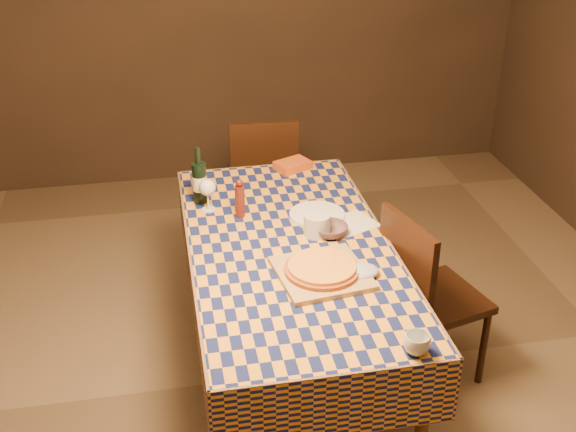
# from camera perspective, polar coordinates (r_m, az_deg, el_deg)

# --- Properties ---
(room) EXTENTS (5.00, 5.10, 2.70)m
(room) POSITION_cam_1_polar(r_m,az_deg,el_deg) (3.11, 0.17, 6.89)
(room) COLOR brown
(room) RESTS_ON ground
(dining_table) EXTENTS (0.94, 1.84, 0.77)m
(dining_table) POSITION_cam_1_polar(r_m,az_deg,el_deg) (3.40, 0.16, -3.45)
(dining_table) COLOR brown
(dining_table) RESTS_ON ground
(cutting_board) EXTENTS (0.42, 0.42, 0.02)m
(cutting_board) POSITION_cam_1_polar(r_m,az_deg,el_deg) (3.14, 2.69, -4.54)
(cutting_board) COLOR tan
(cutting_board) RESTS_ON dining_table
(pizza) EXTENTS (0.43, 0.43, 0.03)m
(pizza) POSITION_cam_1_polar(r_m,az_deg,el_deg) (3.13, 2.70, -4.12)
(pizza) COLOR #9A4619
(pizza) RESTS_ON cutting_board
(pepper_mill) EXTENTS (0.06, 0.06, 0.20)m
(pepper_mill) POSITION_cam_1_polar(r_m,az_deg,el_deg) (3.58, -3.82, 1.33)
(pepper_mill) COLOR #4D1812
(pepper_mill) RESTS_ON dining_table
(bowl) EXTENTS (0.18, 0.18, 0.05)m
(bowl) POSITION_cam_1_polar(r_m,az_deg,el_deg) (3.44, 3.36, -1.13)
(bowl) COLOR #5F4850
(bowl) RESTS_ON dining_table
(wine_glass) EXTENTS (0.09, 0.09, 0.17)m
(wine_glass) POSITION_cam_1_polar(r_m,az_deg,el_deg) (3.64, -6.39, 2.16)
(wine_glass) COLOR silver
(wine_glass) RESTS_ON dining_table
(wine_bottle) EXTENTS (0.08, 0.08, 0.30)m
(wine_bottle) POSITION_cam_1_polar(r_m,az_deg,el_deg) (3.73, -7.01, 2.70)
(wine_bottle) COLOR black
(wine_bottle) RESTS_ON dining_table
(deli_tub) EXTENTS (0.16, 0.16, 0.11)m
(deli_tub) POSITION_cam_1_polar(r_m,az_deg,el_deg) (3.43, 2.30, -0.69)
(deli_tub) COLOR silver
(deli_tub) RESTS_ON dining_table
(takeout_container) EXTENTS (0.23, 0.20, 0.05)m
(takeout_container) POSITION_cam_1_polar(r_m,az_deg,el_deg) (4.11, 0.37, 4.04)
(takeout_container) COLOR #C04E19
(takeout_container) RESTS_ON dining_table
(white_plate) EXTENTS (0.35, 0.35, 0.02)m
(white_plate) POSITION_cam_1_polar(r_m,az_deg,el_deg) (3.61, 2.31, 0.11)
(white_plate) COLOR white
(white_plate) RESTS_ON dining_table
(tumbler) EXTENTS (0.11, 0.11, 0.08)m
(tumbler) POSITION_cam_1_polar(r_m,az_deg,el_deg) (2.74, 10.17, -9.92)
(tumbler) COLOR silver
(tumbler) RESTS_ON dining_table
(flour_patch) EXTENTS (0.31, 0.28, 0.00)m
(flour_patch) POSITION_cam_1_polar(r_m,az_deg,el_deg) (3.55, 4.82, -0.66)
(flour_patch) COLOR silver
(flour_patch) RESTS_ON dining_table
(flour_bag) EXTENTS (0.19, 0.16, 0.05)m
(flour_bag) POSITION_cam_1_polar(r_m,az_deg,el_deg) (3.14, 5.74, -4.37)
(flour_bag) COLOR #A7AFD6
(flour_bag) RESTS_ON dining_table
(chair_far) EXTENTS (0.44, 0.45, 0.93)m
(chair_far) POSITION_cam_1_polar(r_m,az_deg,el_deg) (4.62, -1.98, 3.21)
(chair_far) COLOR black
(chair_far) RESTS_ON ground
(chair_right) EXTENTS (0.52, 0.52, 0.93)m
(chair_right) POSITION_cam_1_polar(r_m,az_deg,el_deg) (3.55, 10.65, -5.82)
(chair_right) COLOR black
(chair_right) RESTS_ON ground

